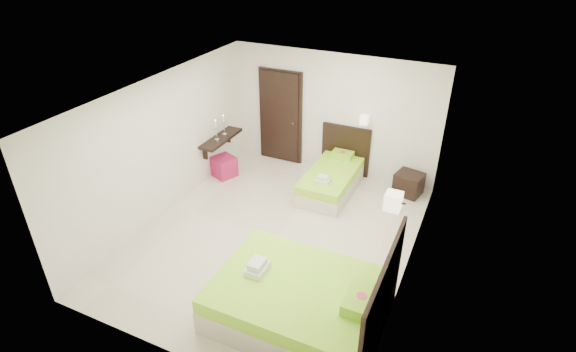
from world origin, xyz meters
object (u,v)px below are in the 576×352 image
at_px(bed_single, 332,178).
at_px(ottoman, 224,167).
at_px(bed_double, 304,301).
at_px(nightstand, 409,184).

bearing_deg(bed_single, ottoman, -168.98).
height_order(bed_double, ottoman, bed_double).
distance_m(bed_single, ottoman, 2.36).
height_order(bed_single, ottoman, bed_single).
height_order(bed_double, nightstand, bed_double).
xyz_separation_m(nightstand, ottoman, (-3.77, -0.94, -0.01)).
relative_size(bed_double, nightstand, 4.48).
height_order(nightstand, ottoman, nightstand).
bearing_deg(ottoman, bed_single, 11.02).
relative_size(bed_single, bed_double, 0.77).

